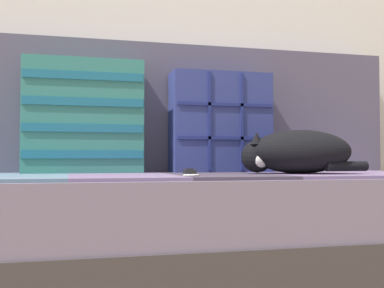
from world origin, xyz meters
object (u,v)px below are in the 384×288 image
throw_pillow_striped (84,116)px  sleeping_cat (294,153)px  couch (167,229)px  throw_pillow_quilted (220,123)px  game_remote_near (190,172)px

throw_pillow_striped → sleeping_cat: size_ratio=1.06×
couch → throw_pillow_quilted: (0.25, 0.18, 0.38)m
throw_pillow_quilted → game_remote_near: (-0.21, -0.34, -0.19)m
throw_pillow_striped → couch: bearing=-32.4°
couch → throw_pillow_striped: throw_pillow_striped is taller
throw_pillow_quilted → game_remote_near: 0.44m
couch → sleeping_cat: (0.43, -0.11, 0.26)m
throw_pillow_striped → game_remote_near: throw_pillow_striped is taller
sleeping_cat → game_remote_near: size_ratio=2.15×
couch → game_remote_near: 0.26m
game_remote_near → throw_pillow_striped: bearing=132.6°
sleeping_cat → game_remote_near: (-0.39, -0.06, -0.06)m
couch → game_remote_near: (0.04, -0.17, 0.20)m
couch → throw_pillow_striped: (-0.28, 0.17, 0.39)m
throw_pillow_striped → throw_pillow_quilted: bearing=0.1°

